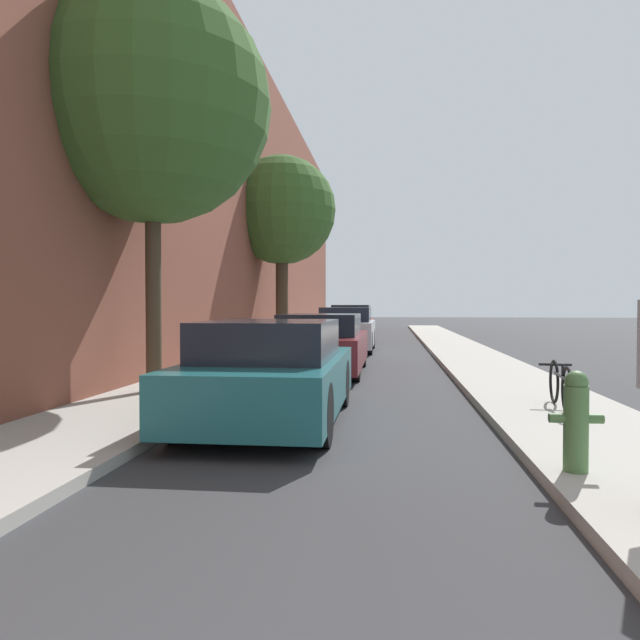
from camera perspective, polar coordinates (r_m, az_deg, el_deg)
ground_plane at (r=15.91m, az=4.45°, el=-4.06°), size 120.00×120.00×0.00m
sidewalk_left at (r=16.28m, az=-5.83°, el=-3.73°), size 2.00×52.00×0.12m
sidewalk_right at (r=16.06m, az=14.87°, el=-3.84°), size 2.00×52.00×0.12m
building_facade_left at (r=16.95m, az=-10.46°, el=13.70°), size 0.70×52.00×10.26m
parked_car_teal at (r=7.73m, az=-4.66°, el=-5.11°), size 1.79×4.18×1.32m
parked_car_maroon at (r=13.28m, az=0.18°, el=-2.35°), size 1.85×4.70×1.33m
parked_car_silver at (r=19.56m, az=2.57°, el=-0.97°), size 1.77×4.40×1.45m
parked_car_red at (r=24.71m, az=3.06°, el=-0.43°), size 1.71×4.09×1.53m
street_tree_near at (r=10.55m, az=-15.80°, el=19.25°), size 3.85×3.85×6.58m
street_tree_far at (r=20.65m, az=-3.69°, el=10.37°), size 3.70×3.70×6.50m
fire_hydrant at (r=5.50m, az=23.35°, el=-8.77°), size 0.44×0.20×0.85m
bicycle at (r=8.71m, az=22.04°, el=-5.79°), size 0.44×1.52×0.62m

